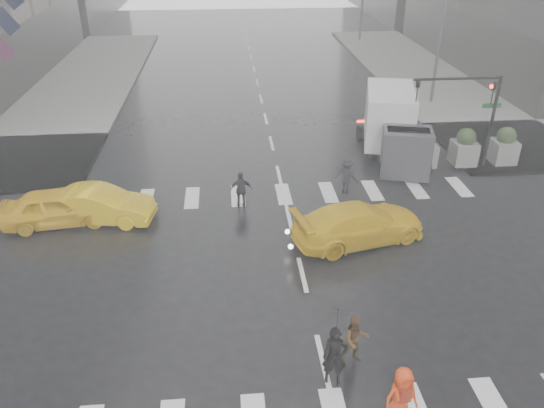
{
  "coord_description": "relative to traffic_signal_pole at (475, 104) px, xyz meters",
  "views": [
    {
      "loc": [
        -2.35,
        -14.59,
        10.73
      ],
      "look_at": [
        -0.87,
        2.0,
        1.7
      ],
      "focal_mm": 35.0,
      "sensor_mm": 36.0,
      "label": 1
    }
  ],
  "objects": [
    {
      "name": "ground",
      "position": [
        -9.01,
        -8.01,
        -3.22
      ],
      "size": [
        120.0,
        120.0,
        0.0
      ],
      "primitive_type": "plane",
      "color": "black",
      "rests_on": "ground"
    },
    {
      "name": "road_markings",
      "position": [
        -9.01,
        -8.01,
        -3.21
      ],
      "size": [
        18.0,
        48.0,
        0.01
      ],
      "primitive_type": null,
      "color": "silver",
      "rests_on": "ground"
    },
    {
      "name": "traffic_signal_pole",
      "position": [
        0.0,
        0.0,
        0.0
      ],
      "size": [
        4.45,
        0.42,
        4.5
      ],
      "color": "black",
      "rests_on": "ground"
    },
    {
      "name": "street_lamp_near",
      "position": [
        1.86,
        9.99,
        1.73
      ],
      "size": [
        2.15,
        0.22,
        9.0
      ],
      "color": "#59595B",
      "rests_on": "ground"
    },
    {
      "name": "planter_west",
      "position": [
        -2.01,
        0.19,
        -2.23
      ],
      "size": [
        1.1,
        1.1,
        1.8
      ],
      "color": "slate",
      "rests_on": "ground"
    },
    {
      "name": "planter_mid",
      "position": [
        -0.01,
        0.19,
        -2.23
      ],
      "size": [
        1.1,
        1.1,
        1.8
      ],
      "color": "slate",
      "rests_on": "ground"
    },
    {
      "name": "planter_east",
      "position": [
        1.99,
        0.19,
        -2.23
      ],
      "size": [
        1.1,
        1.1,
        1.8
      ],
      "color": "slate",
      "rests_on": "ground"
    },
    {
      "name": "flag_cluster",
      "position": [
        -24.09,
        10.49,
        2.42
      ],
      "size": [
        2.87,
        3.06,
        4.69
      ],
      "color": "#59595B",
      "rests_on": "ground"
    },
    {
      "name": "pedestrian_black",
      "position": [
        -8.87,
        -12.75,
        -1.62
      ],
      "size": [
        1.1,
        1.12,
        2.43
      ],
      "rotation": [
        0.0,
        0.0,
        -0.16
      ],
      "color": "black",
      "rests_on": "ground"
    },
    {
      "name": "pedestrian_brown",
      "position": [
        -8.16,
        -12.08,
        -2.46
      ],
      "size": [
        0.79,
        0.65,
        1.51
      ],
      "primitive_type": "imported",
      "rotation": [
        0.0,
        0.0,
        0.11
      ],
      "color": "#4A321A",
      "rests_on": "ground"
    },
    {
      "name": "pedestrian_orange",
      "position": [
        -7.57,
        -14.18,
        -2.35
      ],
      "size": [
        0.92,
        0.68,
        1.71
      ],
      "rotation": [
        0.0,
        0.0,
        0.18
      ],
      "color": "#EA3E10",
      "rests_on": "ground"
    },
    {
      "name": "pedestrian_far_a",
      "position": [
        -10.88,
        -3.01,
        -2.42
      ],
      "size": [
        0.95,
        0.59,
        1.6
      ],
      "primitive_type": "imported",
      "rotation": [
        0.0,
        0.0,
        3.16
      ],
      "color": "black",
      "rests_on": "ground"
    },
    {
      "name": "pedestrian_far_b",
      "position": [
        -6.24,
        -2.06,
        -2.4
      ],
      "size": [
        1.2,
        1.02,
        1.63
      ],
      "primitive_type": "imported",
      "rotation": [
        0.0,
        0.0,
        2.63
      ],
      "color": "black",
      "rests_on": "ground"
    },
    {
      "name": "taxi_front",
      "position": [
        -18.13,
        -3.72,
        -2.49
      ],
      "size": [
        4.44,
        2.26,
        1.45
      ],
      "primitive_type": "imported",
      "rotation": [
        0.0,
        0.0,
        1.7
      ],
      "color": "yellow",
      "rests_on": "ground"
    },
    {
      "name": "taxi_mid",
      "position": [
        -16.52,
        -3.64,
        -2.52
      ],
      "size": [
        4.43,
        2.17,
        1.4
      ],
      "primitive_type": "imported",
      "rotation": [
        0.0,
        0.0,
        1.4
      ],
      "color": "yellow",
      "rests_on": "ground"
    },
    {
      "name": "taxi_rear",
      "position": [
        -6.62,
        -6.01,
        -2.49
      ],
      "size": [
        4.83,
        3.13,
        1.46
      ],
      "primitive_type": "imported",
      "rotation": [
        0.0,
        0.0,
        1.83
      ],
      "color": "yellow",
      "rests_on": "ground"
    },
    {
      "name": "box_truck",
      "position": [
        -3.18,
        1.6,
        -1.49
      ],
      "size": [
        2.28,
        6.09,
        3.23
      ],
      "rotation": [
        0.0,
        0.0,
        -0.24
      ],
      "color": "silver",
      "rests_on": "ground"
    }
  ]
}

